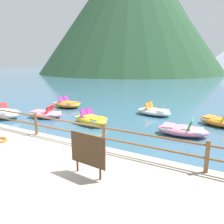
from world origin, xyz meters
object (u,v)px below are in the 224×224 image
object	(u,v)px
pedal_boat_2	(219,121)
pedal_boat_1	(91,119)
pedal_boat_4	(182,130)
pedal_boat_3	(154,111)
sign_board	(88,150)
pedal_boat_0	(67,104)
pedal_boat_5	(45,114)
pedal_boat_6	(4,113)

from	to	relation	value
pedal_boat_2	pedal_boat_1	bearing A→B (deg)	-152.59
pedal_boat_1	pedal_boat_4	bearing A→B (deg)	6.91
pedal_boat_3	pedal_boat_4	size ratio (longest dim) A/B	1.01
sign_board	pedal_boat_4	distance (m)	6.14
pedal_boat_2	pedal_boat_4	bearing A→B (deg)	-117.77
pedal_boat_0	pedal_boat_2	distance (m)	10.62
pedal_boat_1	pedal_boat_5	world-z (taller)	pedal_boat_1
sign_board	pedal_boat_2	world-z (taller)	sign_board
sign_board	pedal_boat_3	bearing A→B (deg)	98.39
pedal_boat_4	pedal_boat_0	bearing A→B (deg)	165.43
pedal_boat_4	pedal_boat_6	xyz separation A→B (m)	(-10.53, -2.04, 0.03)
pedal_boat_1	pedal_boat_5	size ratio (longest dim) A/B	1.04
pedal_boat_3	pedal_boat_1	bearing A→B (deg)	-121.15
pedal_boat_1	pedal_boat_6	size ratio (longest dim) A/B	1.00
sign_board	pedal_boat_4	bearing A→B (deg)	78.67
pedal_boat_0	pedal_boat_4	world-z (taller)	same
sign_board	pedal_boat_0	world-z (taller)	sign_board
pedal_boat_5	pedal_boat_6	size ratio (longest dim) A/B	0.96
pedal_boat_3	pedal_boat_5	xyz separation A→B (m)	(-5.73, -4.00, -0.00)
pedal_boat_3	pedal_boat_0	bearing A→B (deg)	-172.52
pedal_boat_2	pedal_boat_6	distance (m)	12.83
pedal_boat_2	pedal_boat_3	bearing A→B (deg)	171.46
sign_board	pedal_boat_1	xyz separation A→B (m)	(-3.69, 5.37, -0.85)
pedal_boat_2	sign_board	bearing A→B (deg)	-106.77
pedal_boat_1	pedal_boat_5	bearing A→B (deg)	-177.57
pedal_boat_5	pedal_boat_1	bearing A→B (deg)	2.43
pedal_boat_1	pedal_boat_2	size ratio (longest dim) A/B	1.02
pedal_boat_2	pedal_boat_4	size ratio (longest dim) A/B	0.99
pedal_boat_5	pedal_boat_6	xyz separation A→B (m)	(-2.24, -1.30, 0.05)
pedal_boat_6	pedal_boat_0	bearing A→B (deg)	73.45
pedal_boat_2	pedal_boat_6	bearing A→B (deg)	-158.47
pedal_boat_0	pedal_boat_6	distance (m)	4.62
pedal_boat_0	pedal_boat_1	xyz separation A→B (m)	(4.32, -2.99, 0.02)
sign_board	pedal_boat_1	size ratio (longest dim) A/B	0.47
pedal_boat_1	pedal_boat_2	bearing A→B (deg)	27.41
pedal_boat_5	pedal_boat_6	distance (m)	2.59
sign_board	pedal_boat_5	xyz separation A→B (m)	(-7.09, 5.22, -0.89)
pedal_boat_0	pedal_boat_4	distance (m)	9.52
pedal_boat_0	pedal_boat_1	world-z (taller)	pedal_boat_1
pedal_boat_1	pedal_boat_3	world-z (taller)	pedal_boat_1
pedal_boat_4	pedal_boat_5	size ratio (longest dim) A/B	1.03
pedal_boat_0	sign_board	bearing A→B (deg)	-46.19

